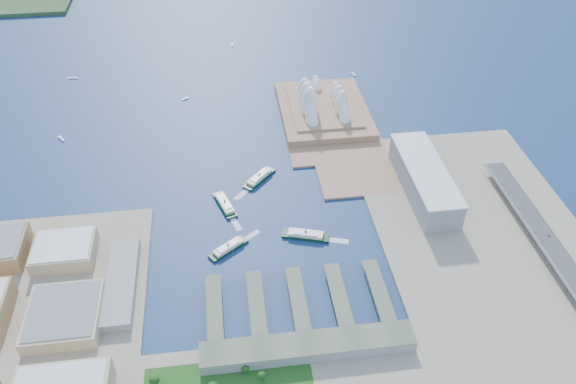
{
  "coord_description": "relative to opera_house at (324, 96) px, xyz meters",
  "views": [
    {
      "loc": [
        -43.83,
        -440.04,
        450.74
      ],
      "look_at": [
        24.67,
        81.35,
        18.0
      ],
      "focal_mm": 35.0,
      "sensor_mm": 36.0,
      "label": 1
    }
  ],
  "objects": [
    {
      "name": "opera_house",
      "position": [
        0.0,
        0.0,
        0.0
      ],
      "size": [
        134.0,
        180.0,
        58.0
      ],
      "primitive_type": null,
      "color": "white",
      "rests_on": "peninsula"
    },
    {
      "name": "boat_b",
      "position": [
        -208.43,
        73.56,
        -30.58
      ],
      "size": [
        10.59,
        9.31,
        2.84
      ],
      "primitive_type": null,
      "rotation": [
        0.0,
        0.0,
        2.22
      ],
      "color": "white",
      "rests_on": "ground"
    },
    {
      "name": "boat_e",
      "position": [
        -124.56,
        262.34,
        -30.5
      ],
      "size": [
        5.34,
        12.58,
        3.0
      ],
      "primitive_type": null,
      "rotation": [
        0.0,
        0.0,
        0.12
      ],
      "color": "white",
      "rests_on": "ground"
    },
    {
      "name": "ferry_d",
      "position": [
        -68.09,
        -260.35,
        -26.92
      ],
      "size": [
        55.39,
        28.76,
        10.16
      ],
      "primitive_type": null,
      "rotation": [
        0.0,
        0.0,
        1.27
      ],
      "color": "black",
      "rests_on": "ground"
    },
    {
      "name": "boat_c",
      "position": [
        73.6,
        119.53,
        -30.5
      ],
      "size": [
        7.11,
        13.86,
        3.0
      ],
      "primitive_type": null,
      "rotation": [
        0.0,
        0.0,
        3.4
      ],
      "color": "white",
      "rests_on": "ground"
    },
    {
      "name": "ferry_b",
      "position": [
        -111.1,
        -146.78,
        -26.96
      ],
      "size": [
        46.1,
        48.45,
        10.09
      ],
      "primitive_type": null,
      "rotation": [
        0.0,
        0.0,
        -0.74
      ],
      "color": "black",
      "rests_on": "ground"
    },
    {
      "name": "boat_d",
      "position": [
        -396.27,
        167.19,
        -30.62
      ],
      "size": [
        16.55,
        4.39,
        2.77
      ],
      "primitive_type": null,
      "rotation": [
        0.0,
        0.0,
        1.52
      ],
      "color": "white",
      "rests_on": "ground"
    },
    {
      "name": "ferry_wharves",
      "position": [
        -91.0,
        -355.0,
        -27.35
      ],
      "size": [
        184.0,
        90.0,
        9.3
      ],
      "primitive_type": null,
      "color": "#4C5641",
      "rests_on": "ground"
    },
    {
      "name": "ferry_c",
      "position": [
        -157.19,
        -269.36,
        -27.4
      ],
      "size": [
        46.83,
        38.33,
        9.2
      ],
      "primitive_type": null,
      "rotation": [
        0.0,
        0.0,
        2.19
      ],
      "color": "black",
      "rests_on": "ground"
    },
    {
      "name": "expressway",
      "position": [
        195.0,
        -340.0,
        -23.07
      ],
      "size": [
        26.0,
        340.0,
        11.85
      ],
      "primitive_type": null,
      "color": "gray",
      "rests_on": "east_land"
    },
    {
      "name": "toaster_building",
      "position": [
        90.0,
        -200.0,
        -11.5
      ],
      "size": [
        45.0,
        155.0,
        35.0
      ],
      "primitive_type": "cube",
      "color": "gray",
      "rests_on": "east_land"
    },
    {
      "name": "peninsula",
      "position": [
        2.5,
        -20.0,
        -30.5
      ],
      "size": [
        135.0,
        220.0,
        3.0
      ],
      "primitive_type": "cube",
      "color": "#936E50",
      "rests_on": "ground"
    },
    {
      "name": "terminal_building",
      "position": [
        -90.0,
        -415.0,
        -23.0
      ],
      "size": [
        200.0,
        28.0,
        12.0
      ],
      "primitive_type": "cube",
      "color": "gray",
      "rests_on": "south_land"
    },
    {
      "name": "west_buildings",
      "position": [
        -355.0,
        -350.0,
        -15.5
      ],
      "size": [
        200.0,
        280.0,
        27.0
      ],
      "primitive_type": null,
      "color": "#A37C51",
      "rests_on": "west_land"
    },
    {
      "name": "car_c",
      "position": [
        199.0,
        -309.88,
        -16.54
      ],
      "size": [
        1.72,
        4.24,
        1.23
      ],
      "primitive_type": "imported",
      "color": "slate",
      "rests_on": "expressway"
    },
    {
      "name": "boat_a",
      "position": [
        -383.26,
        -16.76,
        -30.54
      ],
      "size": [
        11.76,
        14.63,
        2.93
      ],
      "primitive_type": null,
      "rotation": [
        0.0,
        0.0,
        0.61
      ],
      "color": "white",
      "rests_on": "ground"
    },
    {
      "name": "ground",
      "position": [
        -105.0,
        -280.0,
        -32.0
      ],
      "size": [
        3000.0,
        3000.0,
        0.0
      ],
      "primitive_type": "plane",
      "color": "#10204C",
      "rests_on": "ground"
    },
    {
      "name": "ferry_a",
      "position": [
        -157.8,
        -193.82,
        -27.05
      ],
      "size": [
        29.15,
        53.83,
        9.89
      ],
      "primitive_type": null,
      "rotation": [
        0.0,
        0.0,
        0.32
      ],
      "color": "black",
      "rests_on": "ground"
    },
    {
      "name": "west_land",
      "position": [
        -355.0,
        -385.0,
        -30.5
      ],
      "size": [
        220.0,
        390.0,
        3.0
      ],
      "primitive_type": "cube",
      "color": "gray",
      "rests_on": "ground"
    },
    {
      "name": "east_land",
      "position": [
        135.0,
        -330.0,
        -30.5
      ],
      "size": [
        240.0,
        500.0,
        3.0
      ],
      "primitive_type": "cube",
      "color": "gray",
      "rests_on": "ground"
    }
  ]
}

